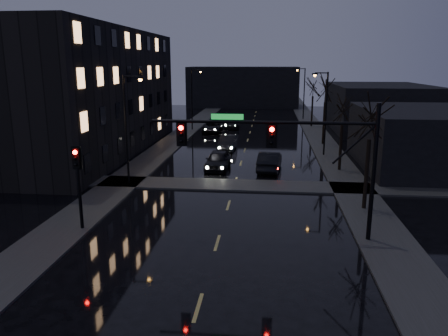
% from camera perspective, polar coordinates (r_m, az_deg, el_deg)
% --- Properties ---
extents(sidewalk_left, '(3.00, 140.00, 0.12)m').
position_cam_1_polar(sidewalk_left, '(49.37, -6.98, 3.27)').
color(sidewalk_left, '#2D2D2B').
rests_on(sidewalk_left, ground).
extents(sidewalk_right, '(3.00, 140.00, 0.12)m').
position_cam_1_polar(sidewalk_right, '(48.52, 13.02, 2.83)').
color(sidewalk_right, '#2D2D2B').
rests_on(sidewalk_right, ground).
extents(sidewalk_cross, '(40.00, 3.00, 0.12)m').
position_cam_1_polar(sidewalk_cross, '(32.15, 1.33, -2.24)').
color(sidewalk_cross, '#2D2D2B').
rests_on(sidewalk_cross, ground).
extents(apartment_block, '(12.00, 30.00, 12.00)m').
position_cam_1_polar(apartment_block, '(46.47, -18.40, 9.43)').
color(apartment_block, black).
rests_on(apartment_block, ground).
extents(commercial_right_near, '(10.00, 14.00, 5.00)m').
position_cam_1_polar(commercial_right_near, '(40.98, 24.47, 3.48)').
color(commercial_right_near, black).
rests_on(commercial_right_near, ground).
extents(commercial_right_far, '(12.00, 18.00, 6.00)m').
position_cam_1_polar(commercial_right_far, '(62.33, 19.59, 7.46)').
color(commercial_right_far, black).
rests_on(commercial_right_far, ground).
extents(far_block, '(22.00, 10.00, 8.00)m').
position_cam_1_polar(far_block, '(90.63, 2.53, 10.54)').
color(far_block, black).
rests_on(far_block, ground).
extents(signal_mast, '(11.11, 0.41, 7.00)m').
position_cam_1_polar(signal_mast, '(21.74, 9.51, 2.89)').
color(signal_mast, black).
rests_on(signal_mast, ground).
extents(signal_pole_left, '(0.35, 0.41, 4.53)m').
position_cam_1_polar(signal_pole_left, '(24.25, -18.51, -1.02)').
color(signal_pole_left, black).
rests_on(signal_pole_left, ground).
extents(tree_near, '(3.52, 3.52, 8.08)m').
position_cam_1_polar(tree_near, '(27.12, 18.73, 7.34)').
color(tree_near, black).
rests_on(tree_near, ground).
extents(tree_mid_a, '(3.30, 3.30, 7.58)m').
position_cam_1_polar(tree_mid_a, '(36.94, 15.35, 8.45)').
color(tree_mid_a, black).
rests_on(tree_mid_a, ground).
extents(tree_mid_b, '(3.74, 3.74, 8.59)m').
position_cam_1_polar(tree_mid_b, '(48.75, 13.17, 10.64)').
color(tree_mid_b, black).
rests_on(tree_mid_b, ground).
extents(tree_far, '(3.43, 3.43, 7.88)m').
position_cam_1_polar(tree_far, '(62.68, 11.59, 10.80)').
color(tree_far, black).
rests_on(tree_far, ground).
extents(streetlight_l_near, '(1.53, 0.28, 8.00)m').
position_cam_1_polar(streetlight_l_near, '(32.21, -12.34, 6.04)').
color(streetlight_l_near, black).
rests_on(streetlight_l_near, ground).
extents(streetlight_l_far, '(1.53, 0.28, 8.00)m').
position_cam_1_polar(streetlight_l_far, '(58.35, -4.03, 9.58)').
color(streetlight_l_far, black).
rests_on(streetlight_l_far, ground).
extents(streetlight_r_mid, '(1.53, 0.28, 8.00)m').
position_cam_1_polar(streetlight_r_mid, '(42.83, 12.91, 7.82)').
color(streetlight_r_mid, black).
rests_on(streetlight_r_mid, ground).
extents(streetlight_r_far, '(1.53, 0.28, 8.00)m').
position_cam_1_polar(streetlight_r_far, '(70.64, 10.26, 10.10)').
color(streetlight_r_far, black).
rests_on(streetlight_r_far, ground).
extents(oncoming_car_a, '(2.03, 4.70, 1.58)m').
position_cam_1_polar(oncoming_car_a, '(37.00, -0.81, 1.04)').
color(oncoming_car_a, black).
rests_on(oncoming_car_a, ground).
extents(oncoming_car_b, '(1.77, 4.53, 1.47)m').
position_cam_1_polar(oncoming_car_b, '(45.22, 0.45, 3.29)').
color(oncoming_car_b, black).
rests_on(oncoming_car_b, ground).
extents(oncoming_car_c, '(2.33, 5.04, 1.40)m').
position_cam_1_polar(oncoming_car_c, '(56.98, -1.55, 5.40)').
color(oncoming_car_c, black).
rests_on(oncoming_car_c, ground).
extents(oncoming_car_d, '(2.52, 5.31, 1.50)m').
position_cam_1_polar(oncoming_car_d, '(60.84, 1.00, 5.97)').
color(oncoming_car_d, black).
rests_on(oncoming_car_d, ground).
extents(lead_car, '(2.16, 5.03, 1.61)m').
position_cam_1_polar(lead_car, '(36.76, 5.97, 0.91)').
color(lead_car, black).
rests_on(lead_car, ground).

